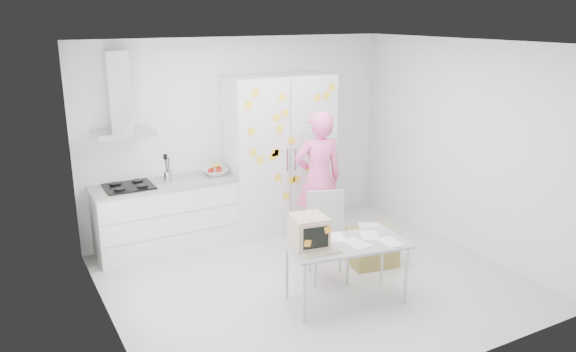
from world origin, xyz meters
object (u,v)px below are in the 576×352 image
desk (323,238)px  chair (327,230)px  cardboard_box (372,247)px  person (318,179)px

desk → chair: chair is taller
chair → cardboard_box: bearing=21.5°
cardboard_box → person: bearing=103.9°
desk → cardboard_box: (1.07, 0.55, -0.54)m
cardboard_box → desk: bearing=-153.0°
chair → person: bearing=85.7°
person → cardboard_box: bearing=115.0°
person → chair: size_ratio=1.77×
person → cardboard_box: size_ratio=2.93×
person → chair: bearing=75.4°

